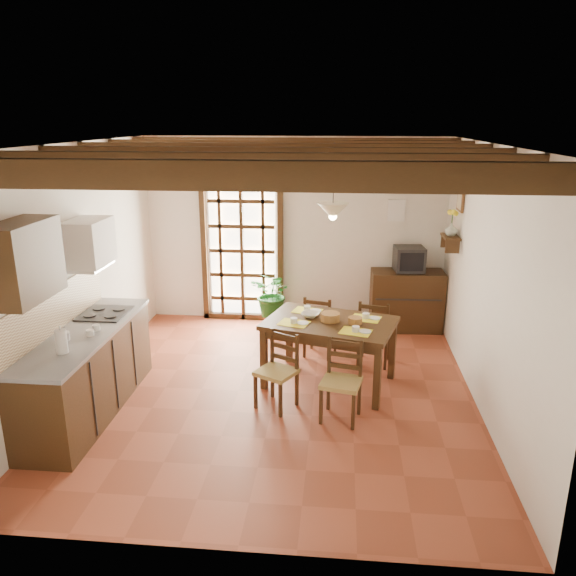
# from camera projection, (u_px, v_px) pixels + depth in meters

# --- Properties ---
(ground_plane) EXTENTS (5.00, 5.00, 0.00)m
(ground_plane) POSITION_uv_depth(u_px,v_px,m) (276.00, 392.00, 6.51)
(ground_plane) COLOR brown
(room_shell) EXTENTS (4.52, 5.02, 2.81)m
(room_shell) POSITION_uv_depth(u_px,v_px,m) (275.00, 239.00, 5.98)
(room_shell) COLOR silver
(room_shell) RESTS_ON ground_plane
(ceiling_beams) EXTENTS (4.50, 4.34, 0.20)m
(ceiling_beams) POSITION_uv_depth(u_px,v_px,m) (275.00, 155.00, 5.72)
(ceiling_beams) COLOR black
(ceiling_beams) RESTS_ON room_shell
(french_door) EXTENTS (1.26, 0.11, 2.32)m
(french_door) POSITION_uv_depth(u_px,v_px,m) (242.00, 246.00, 8.57)
(french_door) COLOR white
(french_door) RESTS_ON ground_plane
(kitchen_counter) EXTENTS (0.64, 2.25, 1.38)m
(kitchen_counter) POSITION_uv_depth(u_px,v_px,m) (87.00, 371.00, 5.98)
(kitchen_counter) COLOR #322010
(kitchen_counter) RESTS_ON ground_plane
(upper_cabinet) EXTENTS (0.35, 0.80, 0.70)m
(upper_cabinet) POSITION_uv_depth(u_px,v_px,m) (23.00, 261.00, 4.92)
(upper_cabinet) COLOR #322010
(upper_cabinet) RESTS_ON room_shell
(range_hood) EXTENTS (0.38, 0.60, 0.54)m
(range_hood) POSITION_uv_depth(u_px,v_px,m) (89.00, 244.00, 6.14)
(range_hood) COLOR white
(range_hood) RESTS_ON room_shell
(counter_items) EXTENTS (0.50, 1.43, 0.25)m
(counter_items) POSITION_uv_depth(u_px,v_px,m) (86.00, 325.00, 5.92)
(counter_items) COLOR black
(counter_items) RESTS_ON kitchen_counter
(dining_table) EXTENTS (1.66, 1.31, 0.79)m
(dining_table) POSITION_uv_depth(u_px,v_px,m) (330.00, 329.00, 6.54)
(dining_table) COLOR #3A2513
(dining_table) RESTS_ON ground_plane
(chair_near_left) EXTENTS (0.52, 0.51, 0.84)m
(chair_near_left) POSITION_uv_depth(u_px,v_px,m) (277.00, 384.00, 6.13)
(chair_near_left) COLOR #A58A46
(chair_near_left) RESTS_ON ground_plane
(chair_near_right) EXTENTS (0.47, 0.45, 0.86)m
(chair_near_right) POSITION_uv_depth(u_px,v_px,m) (341.00, 395.00, 5.87)
(chair_near_right) COLOR #A58A46
(chair_near_right) RESTS_ON ground_plane
(chair_far_left) EXTENTS (0.47, 0.46, 0.84)m
(chair_far_left) POSITION_uv_depth(u_px,v_px,m) (320.00, 337.00, 7.46)
(chair_far_left) COLOR #A58A46
(chair_far_left) RESTS_ON ground_plane
(chair_far_right) EXTENTS (0.47, 0.46, 0.87)m
(chair_far_right) POSITION_uv_depth(u_px,v_px,m) (374.00, 344.00, 7.20)
(chair_far_right) COLOR #A58A46
(chair_far_right) RESTS_ON ground_plane
(table_setting) EXTENTS (1.06, 0.71, 0.10)m
(table_setting) POSITION_uv_depth(u_px,v_px,m) (330.00, 315.00, 6.49)
(table_setting) COLOR #FFF328
(table_setting) RESTS_ON dining_table
(table_bowl) EXTENTS (0.26, 0.26, 0.05)m
(table_bowl) POSITION_uv_depth(u_px,v_px,m) (310.00, 315.00, 6.64)
(table_bowl) COLOR white
(table_bowl) RESTS_ON dining_table
(sideboard) EXTENTS (1.07, 0.51, 0.89)m
(sideboard) POSITION_uv_depth(u_px,v_px,m) (406.00, 300.00, 8.34)
(sideboard) COLOR #322010
(sideboard) RESTS_ON ground_plane
(crt_tv) EXTENTS (0.45, 0.42, 0.36)m
(crt_tv) POSITION_uv_depth(u_px,v_px,m) (409.00, 259.00, 8.15)
(crt_tv) COLOR black
(crt_tv) RESTS_ON sideboard
(fuse_box) EXTENTS (0.25, 0.03, 0.32)m
(fuse_box) POSITION_uv_depth(u_px,v_px,m) (396.00, 210.00, 8.22)
(fuse_box) COLOR white
(fuse_box) RESTS_ON room_shell
(plant_pot) EXTENTS (0.35, 0.35, 0.22)m
(plant_pot) POSITION_uv_depth(u_px,v_px,m) (274.00, 321.00, 8.49)
(plant_pot) COLOR maroon
(plant_pot) RESTS_ON ground_plane
(potted_plant) EXTENTS (2.08, 1.97, 1.83)m
(potted_plant) POSITION_uv_depth(u_px,v_px,m) (273.00, 292.00, 8.35)
(potted_plant) COLOR #144C19
(potted_plant) RESTS_ON ground_plane
(wall_shelf) EXTENTS (0.20, 0.42, 0.20)m
(wall_shelf) POSITION_uv_depth(u_px,v_px,m) (450.00, 240.00, 7.40)
(wall_shelf) COLOR #322010
(wall_shelf) RESTS_ON room_shell
(shelf_vase) EXTENTS (0.15, 0.15, 0.15)m
(shelf_vase) POSITION_uv_depth(u_px,v_px,m) (451.00, 229.00, 7.35)
(shelf_vase) COLOR #B2BFB2
(shelf_vase) RESTS_ON wall_shelf
(shelf_flowers) EXTENTS (0.14, 0.14, 0.36)m
(shelf_flowers) POSITION_uv_depth(u_px,v_px,m) (453.00, 214.00, 7.29)
(shelf_flowers) COLOR #FFF328
(shelf_flowers) RESTS_ON shelf_vase
(framed_picture) EXTENTS (0.03, 0.32, 0.32)m
(framed_picture) POSITION_uv_depth(u_px,v_px,m) (461.00, 199.00, 7.23)
(framed_picture) COLOR brown
(framed_picture) RESTS_ON room_shell
(pendant_lamp) EXTENTS (0.36, 0.36, 0.84)m
(pendant_lamp) POSITION_uv_depth(u_px,v_px,m) (333.00, 209.00, 6.23)
(pendant_lamp) COLOR black
(pendant_lamp) RESTS_ON room_shell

